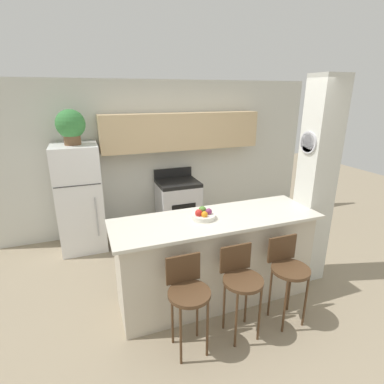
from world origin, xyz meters
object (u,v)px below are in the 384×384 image
(stove_range, at_px, (178,206))
(potted_plant_on_fridge, at_px, (71,126))
(refrigerator, at_px, (80,198))
(trash_bin, at_px, (121,236))
(bar_stool_left, at_px, (188,292))
(fruit_bowl, at_px, (203,215))
(bar_stool_right, at_px, (288,268))
(bar_stool_mid, at_px, (241,279))

(stove_range, distance_m, potted_plant_on_fridge, 2.14)
(refrigerator, relative_size, trash_bin, 4.30)
(bar_stool_left, relative_size, trash_bin, 2.45)
(fruit_bowl, bearing_deg, refrigerator, 124.63)
(bar_stool_right, bearing_deg, bar_stool_mid, 180.00)
(refrigerator, bearing_deg, bar_stool_mid, -59.93)
(trash_bin, bearing_deg, stove_range, 14.95)
(stove_range, distance_m, bar_stool_right, 2.53)
(bar_stool_right, bearing_deg, potted_plant_on_fridge, 128.75)
(bar_stool_left, bearing_deg, refrigerator, 109.56)
(trash_bin, bearing_deg, bar_stool_left, -81.67)
(bar_stool_left, bearing_deg, bar_stool_right, 0.00)
(stove_range, relative_size, potted_plant_on_fridge, 2.15)
(stove_range, height_order, fruit_bowl, fruit_bowl)
(trash_bin, bearing_deg, bar_stool_mid, -68.52)
(bar_stool_right, distance_m, fruit_bowl, 1.04)
(bar_stool_mid, relative_size, bar_stool_right, 1.00)
(bar_stool_left, distance_m, fruit_bowl, 0.87)
(potted_plant_on_fridge, relative_size, trash_bin, 1.31)
(refrigerator, relative_size, stove_range, 1.53)
(stove_range, distance_m, trash_bin, 1.11)
(fruit_bowl, bearing_deg, potted_plant_on_fridge, 124.63)
(bar_stool_left, distance_m, trash_bin, 2.29)
(fruit_bowl, relative_size, trash_bin, 0.69)
(refrigerator, bearing_deg, bar_stool_right, -51.25)
(trash_bin, bearing_deg, fruit_bowl, -65.73)
(refrigerator, xyz_separation_m, potted_plant_on_fridge, (-0.00, 0.00, 1.09))
(bar_stool_mid, distance_m, potted_plant_on_fridge, 3.12)
(refrigerator, xyz_separation_m, bar_stool_left, (0.87, -2.46, -0.20))
(stove_range, relative_size, trash_bin, 2.82)
(potted_plant_on_fridge, bearing_deg, bar_stool_mid, -59.93)
(stove_range, height_order, trash_bin, stove_range)
(bar_stool_left, distance_m, potted_plant_on_fridge, 2.91)
(bar_stool_left, bearing_deg, bar_stool_mid, 0.00)
(fruit_bowl, bearing_deg, bar_stool_left, -123.12)
(bar_stool_right, distance_m, trash_bin, 2.68)
(stove_range, xyz_separation_m, bar_stool_right, (0.39, -2.50, 0.16))
(bar_stool_mid, xyz_separation_m, trash_bin, (-0.88, 2.22, -0.43))
(stove_range, distance_m, bar_stool_mid, 2.51)
(bar_stool_mid, bearing_deg, refrigerator, 120.07)
(refrigerator, distance_m, bar_stool_right, 3.16)
(refrigerator, height_order, potted_plant_on_fridge, potted_plant_on_fridge)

